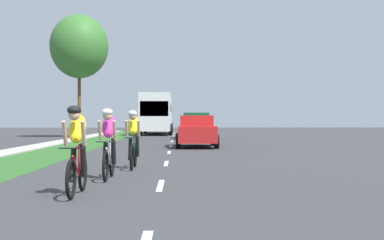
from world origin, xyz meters
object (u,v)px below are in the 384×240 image
cyclist_trailing (109,143)px  suv_dark_green (196,125)px  sedan_red (196,131)px  pickup_blue (162,123)px  street_tree_far (79,47)px  cyclist_lead (77,149)px  cyclist_distant (133,139)px  bus_white (157,112)px

cyclist_trailing → suv_dark_green: 24.00m
cyclist_trailing → sedan_red: bearing=79.4°
cyclist_trailing → pickup_blue: size_ratio=0.34×
suv_dark_green → street_tree_far: 10.49m
cyclist_lead → pickup_blue: size_ratio=0.34×
cyclist_lead → cyclist_distant: 4.82m
cyclist_trailing → bus_white: size_ratio=0.15×
cyclist_trailing → street_tree_far: bearing=102.3°
sedan_red → bus_white: bearing=97.4°
pickup_blue → street_tree_far: bearing=-101.8°
cyclist_distant → suv_dark_green: size_ratio=0.37×
cyclist_trailing → bus_white: 34.43m
bus_white → suv_dark_green: bearing=-73.5°
cyclist_distant → suv_dark_green: 21.58m
sedan_red → cyclist_trailing: bearing=-100.6°
cyclist_trailing → sedan_red: 13.30m
cyclist_lead → cyclist_distant: same height
cyclist_lead → pickup_blue: bearing=90.2°
bus_white → street_tree_far: 11.02m
cyclist_lead → pickup_blue: 53.71m
pickup_blue → sedan_red: bearing=-85.8°
suv_dark_green → pickup_blue: 27.68m
cyclist_distant → sedan_red: bearing=78.9°
cyclist_trailing → suv_dark_green: bearing=83.3°
suv_dark_green → street_tree_far: bearing=165.6°
cyclist_distant → suv_dark_green: (2.47, 21.44, 0.14)m
pickup_blue → bus_white: bearing=-89.7°
cyclist_trailing → cyclist_distant: same height
cyclist_lead → cyclist_distant: size_ratio=1.00×
cyclist_trailing → street_tree_far: size_ratio=0.19×
cyclist_lead → sedan_red: cyclist_lead is taller
suv_dark_green → street_tree_far: street_tree_far is taller
sedan_red → street_tree_far: bearing=122.1°
suv_dark_green → bus_white: size_ratio=0.41×
cyclist_distant → pickup_blue: pickup_blue is taller
suv_dark_green → cyclist_distant: bearing=-96.6°
cyclist_lead → suv_dark_green: 26.40m
suv_dark_green → bus_white: bus_white is taller
suv_dark_green → street_tree_far: size_ratio=0.52×
cyclist_trailing → sedan_red: (2.44, 13.07, -0.04)m
cyclist_trailing → street_tree_far: street_tree_far is taller
pickup_blue → cyclist_trailing: bearing=-89.6°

